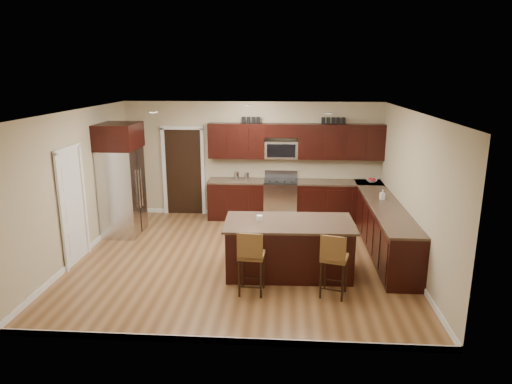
# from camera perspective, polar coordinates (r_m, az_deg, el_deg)

# --- Properties ---
(floor) EXTENTS (6.00, 6.00, 0.00)m
(floor) POSITION_cam_1_polar(r_m,az_deg,el_deg) (8.54, -1.86, -8.35)
(floor) COLOR brown
(floor) RESTS_ON ground
(ceiling) EXTENTS (6.00, 6.00, 0.00)m
(ceiling) POSITION_cam_1_polar(r_m,az_deg,el_deg) (7.88, -2.02, 10.02)
(ceiling) COLOR silver
(ceiling) RESTS_ON wall_back
(wall_back) EXTENTS (6.00, 0.00, 6.00)m
(wall_back) POSITION_cam_1_polar(r_m,az_deg,el_deg) (10.78, -0.46, 4.07)
(wall_back) COLOR tan
(wall_back) RESTS_ON floor
(wall_left) EXTENTS (0.00, 5.50, 5.50)m
(wall_left) POSITION_cam_1_polar(r_m,az_deg,el_deg) (8.92, -21.49, 0.76)
(wall_left) COLOR tan
(wall_left) RESTS_ON floor
(wall_right) EXTENTS (0.00, 5.50, 5.50)m
(wall_right) POSITION_cam_1_polar(r_m,az_deg,el_deg) (8.36, 18.99, 0.10)
(wall_right) COLOR tan
(wall_right) RESTS_ON floor
(base_cabinets) EXTENTS (4.02, 3.96, 0.92)m
(base_cabinets) POSITION_cam_1_polar(r_m,az_deg,el_deg) (9.76, 10.17, -2.70)
(base_cabinets) COLOR black
(base_cabinets) RESTS_ON floor
(upper_cabinets) EXTENTS (4.00, 0.33, 0.80)m
(upper_cabinets) POSITION_cam_1_polar(r_m,az_deg,el_deg) (10.51, 5.18, 6.44)
(upper_cabinets) COLOR black
(upper_cabinets) RESTS_ON wall_back
(range) EXTENTS (0.76, 0.64, 1.11)m
(range) POSITION_cam_1_polar(r_m,az_deg,el_deg) (10.66, 3.08, -0.93)
(range) COLOR silver
(range) RESTS_ON floor
(microwave) EXTENTS (0.76, 0.31, 0.40)m
(microwave) POSITION_cam_1_polar(r_m,az_deg,el_deg) (10.56, 3.17, 5.31)
(microwave) COLOR silver
(microwave) RESTS_ON upper_cabinets
(doorway) EXTENTS (0.85, 0.03, 2.06)m
(doorway) POSITION_cam_1_polar(r_m,az_deg,el_deg) (11.08, -9.01, 2.48)
(doorway) COLOR black
(doorway) RESTS_ON floor
(pantry_door) EXTENTS (0.03, 0.80, 2.04)m
(pantry_door) POSITION_cam_1_polar(r_m,az_deg,el_deg) (8.73, -21.99, -1.82)
(pantry_door) COLOR white
(pantry_door) RESTS_ON floor
(letter_decor) EXTENTS (2.20, 0.03, 0.15)m
(letter_decor) POSITION_cam_1_polar(r_m,az_deg,el_deg) (10.45, 4.45, 8.92)
(letter_decor) COLOR black
(letter_decor) RESTS_ON upper_cabinets
(island) EXTENTS (2.20, 1.20, 0.92)m
(island) POSITION_cam_1_polar(r_m,az_deg,el_deg) (7.85, 4.12, -7.13)
(island) COLOR black
(island) RESTS_ON floor
(stool_left) EXTENTS (0.41, 0.41, 1.04)m
(stool_left) POSITION_cam_1_polar(r_m,az_deg,el_deg) (7.00, -0.64, -7.92)
(stool_left) COLOR brown
(stool_left) RESTS_ON floor
(stool_right) EXTENTS (0.47, 0.47, 1.03)m
(stool_right) POSITION_cam_1_polar(r_m,az_deg,el_deg) (7.03, 9.70, -8.13)
(stool_right) COLOR brown
(stool_right) RESTS_ON floor
(refrigerator) EXTENTS (0.79, 0.97, 2.35)m
(refrigerator) POSITION_cam_1_polar(r_m,az_deg,el_deg) (9.90, -16.46, 1.64)
(refrigerator) COLOR silver
(refrigerator) RESTS_ON floor
(floor_mat) EXTENTS (1.07, 0.81, 0.01)m
(floor_mat) POSITION_cam_1_polar(r_m,az_deg,el_deg) (9.73, 5.39, -5.40)
(floor_mat) COLOR brown
(floor_mat) RESTS_ON floor
(fruit_bowl) EXTENTS (0.27, 0.27, 0.06)m
(fruit_bowl) POSITION_cam_1_polar(r_m,az_deg,el_deg) (10.72, 14.25, 1.36)
(fruit_bowl) COLOR silver
(fruit_bowl) RESTS_ON base_cabinets
(soap_bottle) EXTENTS (0.09, 0.10, 0.20)m
(soap_bottle) POSITION_cam_1_polar(r_m,az_deg,el_deg) (9.29, 15.53, -0.33)
(soap_bottle) COLOR #B2B2B2
(soap_bottle) RESTS_ON base_cabinets
(canister_tall) EXTENTS (0.12, 0.12, 0.20)m
(canister_tall) POSITION_cam_1_polar(r_m,az_deg,el_deg) (10.59, -2.44, 2.03)
(canister_tall) COLOR silver
(canister_tall) RESTS_ON base_cabinets
(canister_short) EXTENTS (0.11, 0.11, 0.18)m
(canister_short) POSITION_cam_1_polar(r_m,az_deg,el_deg) (10.57, -1.17, 1.96)
(canister_short) COLOR silver
(canister_short) RESTS_ON base_cabinets
(island_jar) EXTENTS (0.10, 0.10, 0.10)m
(island_jar) POSITION_cam_1_polar(r_m,az_deg,el_deg) (7.67, 0.45, -3.30)
(island_jar) COLOR white
(island_jar) RESTS_ON island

